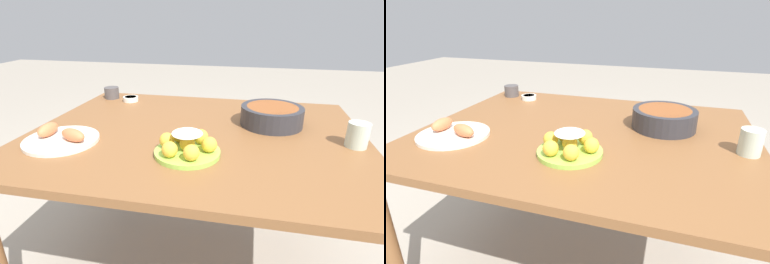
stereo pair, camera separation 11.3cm
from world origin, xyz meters
The scene contains 8 objects.
ground_plane centered at (0.00, 0.00, 0.00)m, with size 12.00×12.00×0.00m, color #9E9384.
dining_table centered at (0.00, 0.00, 0.64)m, with size 1.35×1.05×0.72m.
cake_plate centered at (0.01, -0.22, 0.76)m, with size 0.23×0.23×0.09m.
serving_bowl centered at (0.31, 0.14, 0.77)m, with size 0.27×0.27×0.08m.
sauce_bowl centered at (-0.44, 0.37, 0.74)m, with size 0.08×0.08×0.03m.
seafood_platter centered at (-0.48, -0.21, 0.74)m, with size 0.28×0.28×0.06m.
cup_near centered at (0.60, -0.03, 0.77)m, with size 0.08×0.08×0.09m.
cup_far centered at (-0.57, 0.41, 0.75)m, with size 0.08×0.08×0.06m.
Camera 1 is at (0.22, -1.14, 1.18)m, focal length 28.00 mm.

